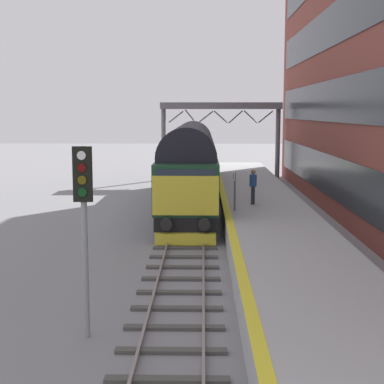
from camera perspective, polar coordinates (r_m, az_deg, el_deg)
ground_plane at (r=28.05m, az=-0.33°, el=-2.99°), size 140.00×140.00×0.00m
track_main at (r=28.04m, az=-0.33°, el=-2.88°), size 2.50×60.00×0.15m
station_platform at (r=28.10m, az=7.03°, el=-2.00°), size 4.00×44.00×1.01m
diesel_locomotive at (r=32.58m, az=-0.11°, el=2.95°), size 2.74×20.14×4.68m
signal_post_near at (r=13.55m, az=-10.63°, el=-2.20°), size 0.44×0.22×4.53m
platform_number_sign at (r=25.20m, az=4.21°, el=0.71°), size 0.10×0.44×1.71m
waiting_passenger at (r=27.16m, az=6.05°, el=0.86°), size 0.44×0.48×1.64m
overhead_footbridge at (r=45.16m, az=2.86°, el=7.98°), size 9.30×2.00×6.03m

